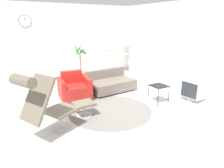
{
  "coord_description": "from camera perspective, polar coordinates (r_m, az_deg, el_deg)",
  "views": [
    {
      "loc": [
        -2.38,
        -4.36,
        2.16
      ],
      "look_at": [
        0.26,
        0.05,
        0.55
      ],
      "focal_mm": 32.0,
      "sensor_mm": 36.0,
      "label": 1
    }
  ],
  "objects": [
    {
      "name": "armchair_red",
      "position": [
        5.92,
        -10.75,
        -1.3
      ],
      "size": [
        0.94,
        0.88,
        0.77
      ],
      "rotation": [
        0.0,
        0.0,
        3.03
      ],
      "color": "silver",
      "rests_on": "ground_plane"
    },
    {
      "name": "ground_plane",
      "position": [
        5.41,
        -2.15,
        -6.13
      ],
      "size": [
        12.0,
        12.0,
        0.0
      ],
      "primitive_type": "plane",
      "color": "silver"
    },
    {
      "name": "potted_plant",
      "position": [
        7.58,
        -9.01,
        5.03
      ],
      "size": [
        0.42,
        0.4,
        1.45
      ],
      "color": "brown",
      "rests_on": "ground_plane"
    },
    {
      "name": "couch_low",
      "position": [
        6.51,
        -0.54,
        0.23
      ],
      "size": [
        1.49,
        0.96,
        0.66
      ],
      "rotation": [
        0.0,
        0.0,
        3.18
      ],
      "color": "black",
      "rests_on": "ground_plane"
    },
    {
      "name": "crt_television",
      "position": [
        6.12,
        22.4,
        -1.49
      ],
      "size": [
        0.52,
        0.57,
        0.59
      ],
      "rotation": [
        0.0,
        0.0,
        1.63
      ],
      "color": "#B7B7B7",
      "rests_on": "ground_plane"
    },
    {
      "name": "wall_right",
      "position": [
        6.95,
        20.13,
        10.07
      ],
      "size": [
        0.06,
        12.0,
        2.8
      ],
      "color": "white",
      "rests_on": "ground_plane"
    },
    {
      "name": "wall_back",
      "position": [
        7.96,
        -13.71,
        11.44
      ],
      "size": [
        12.0,
        0.09,
        2.8
      ],
      "color": "white",
      "rests_on": "ground_plane"
    },
    {
      "name": "side_table",
      "position": [
        5.63,
        13.24,
        -0.91
      ],
      "size": [
        0.43,
        0.43,
        0.49
      ],
      "color": "black",
      "rests_on": "ground_plane"
    },
    {
      "name": "shelf_unit",
      "position": [
        8.56,
        1.17,
        11.16
      ],
      "size": [
        1.26,
        0.28,
        2.03
      ],
      "color": "#BCBCC1",
      "rests_on": "ground_plane"
    },
    {
      "name": "round_rug",
      "position": [
        5.12,
        -0.58,
        -7.53
      ],
      "size": [
        2.12,
        2.12,
        0.01
      ],
      "color": "slate",
      "rests_on": "ground_plane"
    },
    {
      "name": "lounge_chair",
      "position": [
        3.93,
        -19.07,
        -4.38
      ],
      "size": [
        1.24,
        0.96,
        1.32
      ],
      "rotation": [
        0.0,
        0.0,
        -1.14
      ],
      "color": "#BCBCC1",
      "rests_on": "ground_plane"
    },
    {
      "name": "ottoman",
      "position": [
        4.79,
        -7.98,
        -6.24
      ],
      "size": [
        0.48,
        0.41,
        0.34
      ],
      "color": "#BCBCC1",
      "rests_on": "ground_plane"
    }
  ]
}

